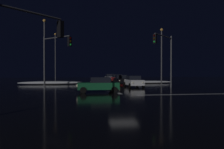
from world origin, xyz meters
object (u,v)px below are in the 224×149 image
sedan_white (134,81)px  streetlamp_left_near (44,48)px  traffic_signal_ne (165,51)px  traffic_signal_sw (29,39)px  streetlamp_left_far (55,54)px  sedan_red (117,78)px  sedan_black (121,80)px  streetlamp_right_near (162,52)px  traffic_signal_nw (54,52)px  sedan_green_crossing (99,85)px  sedan_silver (110,78)px

sedan_white → streetlamp_left_near: (-12.22, 3.11, 4.67)m
sedan_white → traffic_signal_ne: bearing=-49.0°
traffic_signal_sw → traffic_signal_ne: (13.30, 13.30, 0.69)m
streetlamp_left_far → streetlamp_left_near: bearing=-90.0°
traffic_signal_sw → streetlamp_left_far: size_ratio=0.56×
traffic_signal_sw → streetlamp_left_far: (-1.97, 35.92, 1.83)m
sedan_white → sedan_red: bearing=90.4°
sedan_red → streetlamp_left_near: streetlamp_left_near is taller
sedan_black → streetlamp_right_near: size_ratio=0.49×
sedan_red → traffic_signal_ne: bearing=-78.9°
traffic_signal_ne → streetlamp_right_near: size_ratio=0.77×
traffic_signal_nw → sedan_red: bearing=57.6°
streetlamp_right_near → traffic_signal_sw: bearing=-127.7°
sedan_green_crossing → traffic_signal_ne: traffic_signal_ne is taller
sedan_green_crossing → streetlamp_left_far: (-6.75, 25.95, 5.03)m
sedan_black → sedan_silver: 12.50m
traffic_signal_nw → sedan_white: bearing=18.4°
sedan_black → streetlamp_left_near: bearing=-165.3°
sedan_black → streetlamp_left_far: (-11.67, 12.94, 5.03)m
sedan_black → streetlamp_left_near: 12.93m
sedan_red → streetlamp_right_near: 11.62m
sedan_black → streetlamp_left_far: size_ratio=0.42×
sedan_white → sedan_black: size_ratio=1.00×
traffic_signal_sw → streetlamp_right_near: 25.21m
sedan_white → streetlamp_left_far: size_ratio=0.42×
streetlamp_right_near → streetlamp_left_far: bearing=137.4°
sedan_green_crossing → sedan_black: bearing=69.3°
streetlamp_left_far → traffic_signal_ne: bearing=-56.0°
sedan_white → streetlamp_left_near: size_ratio=0.45×
sedan_white → sedan_silver: 18.68m
sedan_red → sedan_green_crossing: 20.12m
streetlamp_right_near → streetlamp_left_far: 23.64m
sedan_silver → traffic_signal_ne: 22.80m
sedan_white → streetlamp_right_near: 7.38m
sedan_silver → traffic_signal_ne: (3.63, -22.17, 3.89)m
streetlamp_left_near → traffic_signal_sw: bearing=-84.4°
sedan_black → streetlamp_left_far: bearing=132.0°
sedan_red → traffic_signal_sw: 31.23m
sedan_black → streetlamp_left_far: 18.13m
traffic_signal_ne → streetlamp_left_far: size_ratio=0.66×
sedan_black → sedan_red: size_ratio=1.00×
traffic_signal_sw → streetlamp_left_far: 36.02m
sedan_silver → streetlamp_right_near: streetlamp_right_near is taller
sedan_red → streetlamp_left_far: bearing=151.6°
sedan_black → traffic_signal_ne: bearing=-69.6°
traffic_signal_ne → streetlamp_left_near: size_ratio=0.71×
sedan_red → traffic_signal_ne: 16.82m
sedan_white → streetlamp_left_far: bearing=122.6°
sedan_silver → streetlamp_left_near: streetlamp_left_near is taller
sedan_black → traffic_signal_nw: traffic_signal_nw is taller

